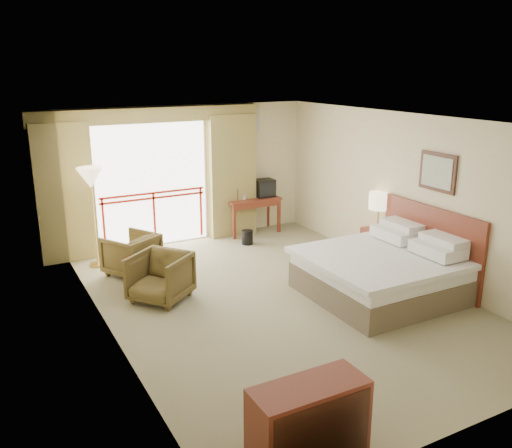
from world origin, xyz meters
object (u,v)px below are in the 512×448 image
desk (251,205)px  armchair_near (161,300)px  armchair_far (133,274)px  side_table (137,269)px  bed (382,272)px  floor_lamp (91,182)px  tv (264,188)px  wastebasket (247,237)px  dresser (309,421)px  nightstand (378,246)px  table_lamp (379,202)px

desk → armchair_near: 3.81m
armchair_far → side_table: (-0.11, -0.68, 0.34)m
bed → floor_lamp: (-3.58, 3.41, 1.14)m
tv → wastebasket: 1.28m
armchair_far → armchair_near: bearing=64.3°
wastebasket → dresser: bearing=-112.2°
bed → tv: 3.91m
wastebasket → armchair_near: bearing=-143.6°
tv → floor_lamp: (-3.66, -0.46, 0.58)m
bed → desk: bed is taller
nightstand → desk: 3.00m
floor_lamp → tv: bearing=7.1°
desk → armchair_far: size_ratio=1.48×
armchair_far → armchair_near: size_ratio=0.97×
desk → side_table: bearing=-152.9°
table_lamp → side_table: 4.33m
wastebasket → tv: bearing=41.3°
nightstand → tv: (-0.84, 2.70, 0.63)m
desk → armchair_far: desk is taller
bed → floor_lamp: floor_lamp is taller
side_table → dresser: (0.26, -4.50, 0.02)m
table_lamp → armchair_far: table_lamp is taller
armchair_far → dresser: bearing=62.0°
side_table → floor_lamp: size_ratio=0.28×
dresser → nightstand: bearing=46.7°
tv → wastebasket: size_ratio=1.45×
armchair_near → dresser: dresser is taller
nightstand → armchair_far: size_ratio=0.80×
armchair_near → side_table: 0.70m
wastebasket → side_table: side_table is taller
desk → side_table: 3.59m
side_table → bed: bearing=-31.8°
table_lamp → armchair_far: size_ratio=0.82×
table_lamp → dresser: 5.44m
bed → armchair_near: bearing=154.7°
wastebasket → armchair_far: (-2.48, -0.51, -0.14)m
nightstand → tv: tv is taller
nightstand → desk: desk is taller
table_lamp → wastebasket: table_lamp is taller
bed → tv: bearing=88.9°
bed → armchair_far: bed is taller
floor_lamp → dresser: 6.03m
side_table → desk: bearing=32.0°
armchair_near → floor_lamp: 2.54m
desk → side_table: (-3.04, -1.90, -0.25)m
armchair_near → side_table: size_ratio=1.62×
armchair_near → side_table: (-0.20, 0.58, 0.34)m
wastebasket → armchair_far: armchair_far is taller
desk → wastebasket: bearing=-127.1°
bed → dresser: 3.89m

